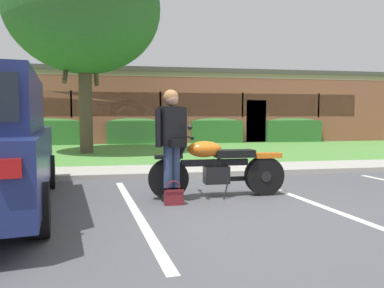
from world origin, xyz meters
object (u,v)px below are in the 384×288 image
Objects in this scene: hedge_left at (46,131)px; hedge_center_left at (134,131)px; hedge_right at (291,130)px; brick_building at (152,109)px; hedge_center_right at (216,130)px; shade_tree at (84,8)px; motorcycle at (223,167)px; rider_person at (172,137)px; handbag at (174,195)px.

hedge_left is 1.37× the size of hedge_center_left.
hedge_right is 0.12× the size of brick_building.
hedge_center_right is 0.88× the size of hedge_right.
brick_building reaches higher than hedge_left.
shade_tree is 8.20m from hedge_center_right.
hedge_left is 1.19× the size of hedge_right.
shade_tree is 2.50× the size of hedge_right.
motorcycle is 1.31× the size of rider_person.
shade_tree is at bearing -111.50° from hedge_center_left.
rider_person is 4.74× the size of handbag.
brick_building reaches higher than hedge_center_right.
hedge_right reaches higher than handbag.
motorcycle is at bearing 26.33° from handbag.
hedge_left is 7.57m from brick_building.
hedge_left is at bearing 117.15° from shade_tree.
motorcycle is 1.01m from handbag.
hedge_left reaches higher than handbag.
shade_tree is 6.41m from hedge_left.
handbag is 0.13× the size of hedge_right.
shade_tree is 2.90× the size of hedge_center_left.
rider_person is (-0.86, -0.21, 0.51)m from motorcycle.
hedge_center_left is (1.69, 4.28, -4.23)m from shade_tree.
hedge_right is (7.77, -0.00, -0.00)m from hedge_center_left.
shade_tree reaches higher than hedge_center_right.
hedge_center_left is (-1.21, 11.44, 0.17)m from motorcycle.
brick_building reaches higher than rider_person.
hedge_left and hedge_center_right have the same top height.
motorcycle is at bearing -119.80° from hedge_right.
shade_tree reaches higher than brick_building.
handbag is (0.00, -0.21, -0.85)m from rider_person.
rider_person is at bearing -122.45° from hedge_right.
shade_tree reaches higher than hedge_center_left.
shade_tree is 6.25m from hedge_center_left.
hedge_right is at bearing 24.37° from shade_tree.
hedge_center_left is at bearing 0.00° from hedge_left.
rider_person is 0.69× the size of hedge_center_right.
rider_person is 0.70× the size of hedge_center_left.
rider_person is 12.41m from hedge_left.
brick_building is (0.86, 17.35, 1.65)m from handbag.
rider_person is 13.82m from hedge_right.
hedge_right is (3.88, -0.00, 0.00)m from hedge_center_right.
rider_person is 0.87m from handbag.
rider_person is at bearing -74.54° from shade_tree.
hedge_center_right is at bearing 0.00° from hedge_center_left.
rider_person is 11.67m from hedge_center_left.
hedge_center_left is 3.88m from hedge_center_right.
hedge_center_left reaches higher than handbag.
hedge_left is 11.65m from hedge_right.
brick_building reaches higher than hedge_center_left.
hedge_center_right is 6.20m from brick_building.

